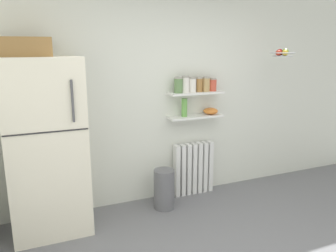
{
  "coord_description": "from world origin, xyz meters",
  "views": [
    {
      "loc": [
        -1.59,
        -1.81,
        1.93
      ],
      "look_at": [
        -0.16,
        1.6,
        1.05
      ],
      "focal_mm": 35.5,
      "sensor_mm": 36.0,
      "label": 1
    }
  ],
  "objects_px": {
    "storage_jar_4": "(206,84)",
    "storage_jar_2": "(192,85)",
    "storage_jar_0": "(178,85)",
    "radiator": "(193,168)",
    "storage_jar_5": "(213,85)",
    "hanging_fruit_basket": "(282,53)",
    "trash_bin": "(164,189)",
    "shelf_bowl": "(211,111)",
    "vase": "(184,108)",
    "storage_jar_3": "(199,85)",
    "storage_jar_1": "(185,84)",
    "refrigerator": "(46,144)"
  },
  "relations": [
    {
      "from": "radiator",
      "to": "storage_jar_5",
      "type": "relative_size",
      "value": 4.16
    },
    {
      "from": "storage_jar_0",
      "to": "storage_jar_3",
      "type": "xyz_separation_m",
      "value": [
        0.29,
        0.0,
        -0.01
      ]
    },
    {
      "from": "shelf_bowl",
      "to": "hanging_fruit_basket",
      "type": "height_order",
      "value": "hanging_fruit_basket"
    },
    {
      "from": "refrigerator",
      "to": "storage_jar_4",
      "type": "xyz_separation_m",
      "value": [
        1.97,
        0.2,
        0.51
      ]
    },
    {
      "from": "vase",
      "to": "storage_jar_5",
      "type": "bearing_deg",
      "value": 0.0
    },
    {
      "from": "storage_jar_4",
      "to": "trash_bin",
      "type": "relative_size",
      "value": 0.38
    },
    {
      "from": "radiator",
      "to": "storage_jar_4",
      "type": "height_order",
      "value": "storage_jar_4"
    },
    {
      "from": "storage_jar_1",
      "to": "storage_jar_4",
      "type": "distance_m",
      "value": 0.29
    },
    {
      "from": "storage_jar_5",
      "to": "shelf_bowl",
      "type": "bearing_deg",
      "value": -180.0
    },
    {
      "from": "storage_jar_0",
      "to": "storage_jar_1",
      "type": "distance_m",
      "value": 0.1
    },
    {
      "from": "storage_jar_0",
      "to": "storage_jar_4",
      "type": "bearing_deg",
      "value": 0.0
    },
    {
      "from": "storage_jar_0",
      "to": "storage_jar_1",
      "type": "bearing_deg",
      "value": 0.0
    },
    {
      "from": "storage_jar_0",
      "to": "storage_jar_2",
      "type": "height_order",
      "value": "storage_jar_0"
    },
    {
      "from": "storage_jar_3",
      "to": "shelf_bowl",
      "type": "xyz_separation_m",
      "value": [
        0.18,
        0.0,
        -0.35
      ]
    },
    {
      "from": "refrigerator",
      "to": "storage_jar_5",
      "type": "height_order",
      "value": "refrigerator"
    },
    {
      "from": "storage_jar_3",
      "to": "hanging_fruit_basket",
      "type": "height_order",
      "value": "hanging_fruit_basket"
    },
    {
      "from": "storage_jar_3",
      "to": "vase",
      "type": "distance_m",
      "value": 0.35
    },
    {
      "from": "radiator",
      "to": "storage_jar_2",
      "type": "distance_m",
      "value": 1.13
    },
    {
      "from": "vase",
      "to": "shelf_bowl",
      "type": "xyz_separation_m",
      "value": [
        0.38,
        0.0,
        -0.07
      ]
    },
    {
      "from": "storage_jar_2",
      "to": "shelf_bowl",
      "type": "distance_m",
      "value": 0.45
    },
    {
      "from": "radiator",
      "to": "storage_jar_0",
      "type": "xyz_separation_m",
      "value": [
        -0.24,
        -0.03,
        1.13
      ]
    },
    {
      "from": "storage_jar_5",
      "to": "hanging_fruit_basket",
      "type": "bearing_deg",
      "value": -23.82
    },
    {
      "from": "shelf_bowl",
      "to": "storage_jar_0",
      "type": "bearing_deg",
      "value": -180.0
    },
    {
      "from": "radiator",
      "to": "storage_jar_0",
      "type": "bearing_deg",
      "value": -172.93
    },
    {
      "from": "hanging_fruit_basket",
      "to": "trash_bin",
      "type": "bearing_deg",
      "value": 175.23
    },
    {
      "from": "vase",
      "to": "storage_jar_3",
      "type": "bearing_deg",
      "value": 0.0
    },
    {
      "from": "storage_jar_2",
      "to": "storage_jar_4",
      "type": "distance_m",
      "value": 0.19
    },
    {
      "from": "storage_jar_3",
      "to": "hanging_fruit_basket",
      "type": "xyz_separation_m",
      "value": [
        0.98,
        -0.35,
        0.39
      ]
    },
    {
      "from": "refrigerator",
      "to": "shelf_bowl",
      "type": "height_order",
      "value": "refrigerator"
    },
    {
      "from": "radiator",
      "to": "storage_jar_3",
      "type": "height_order",
      "value": "storage_jar_3"
    },
    {
      "from": "radiator",
      "to": "shelf_bowl",
      "type": "xyz_separation_m",
      "value": [
        0.22,
        -0.03,
        0.77
      ]
    },
    {
      "from": "refrigerator",
      "to": "hanging_fruit_basket",
      "type": "xyz_separation_m",
      "value": [
        2.85,
        -0.15,
        0.9
      ]
    },
    {
      "from": "storage_jar_0",
      "to": "hanging_fruit_basket",
      "type": "relative_size",
      "value": 0.65
    },
    {
      "from": "storage_jar_3",
      "to": "hanging_fruit_basket",
      "type": "relative_size",
      "value": 0.61
    },
    {
      "from": "trash_bin",
      "to": "hanging_fruit_basket",
      "type": "height_order",
      "value": "hanging_fruit_basket"
    },
    {
      "from": "storage_jar_1",
      "to": "storage_jar_3",
      "type": "xyz_separation_m",
      "value": [
        0.19,
        0.0,
        -0.01
      ]
    },
    {
      "from": "radiator",
      "to": "hanging_fruit_basket",
      "type": "xyz_separation_m",
      "value": [
        1.03,
        -0.38,
        1.51
      ]
    },
    {
      "from": "storage_jar_2",
      "to": "storage_jar_5",
      "type": "xyz_separation_m",
      "value": [
        0.29,
        0.0,
        -0.01
      ]
    },
    {
      "from": "storage_jar_1",
      "to": "vase",
      "type": "height_order",
      "value": "storage_jar_1"
    },
    {
      "from": "vase",
      "to": "trash_bin",
      "type": "xyz_separation_m",
      "value": [
        -0.37,
        -0.22,
        -0.95
      ]
    },
    {
      "from": "refrigerator",
      "to": "storage_jar_2",
      "type": "xyz_separation_m",
      "value": [
        1.77,
        0.2,
        0.51
      ]
    },
    {
      "from": "storage_jar_0",
      "to": "storage_jar_5",
      "type": "xyz_separation_m",
      "value": [
        0.48,
        0.0,
        -0.01
      ]
    },
    {
      "from": "storage_jar_4",
      "to": "storage_jar_2",
      "type": "bearing_deg",
      "value": 180.0
    },
    {
      "from": "storage_jar_5",
      "to": "trash_bin",
      "type": "xyz_separation_m",
      "value": [
        -0.76,
        -0.22,
        -1.22
      ]
    },
    {
      "from": "radiator",
      "to": "storage_jar_3",
      "type": "bearing_deg",
      "value": -31.79
    },
    {
      "from": "trash_bin",
      "to": "storage_jar_5",
      "type": "bearing_deg",
      "value": 15.91
    },
    {
      "from": "storage_jar_2",
      "to": "storage_jar_5",
      "type": "bearing_deg",
      "value": 0.0
    },
    {
      "from": "trash_bin",
      "to": "hanging_fruit_basket",
      "type": "distance_m",
      "value": 2.24
    },
    {
      "from": "trash_bin",
      "to": "storage_jar_1",
      "type": "bearing_deg",
      "value": 30.03
    },
    {
      "from": "refrigerator",
      "to": "storage_jar_5",
      "type": "distance_m",
      "value": 2.13
    }
  ]
}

